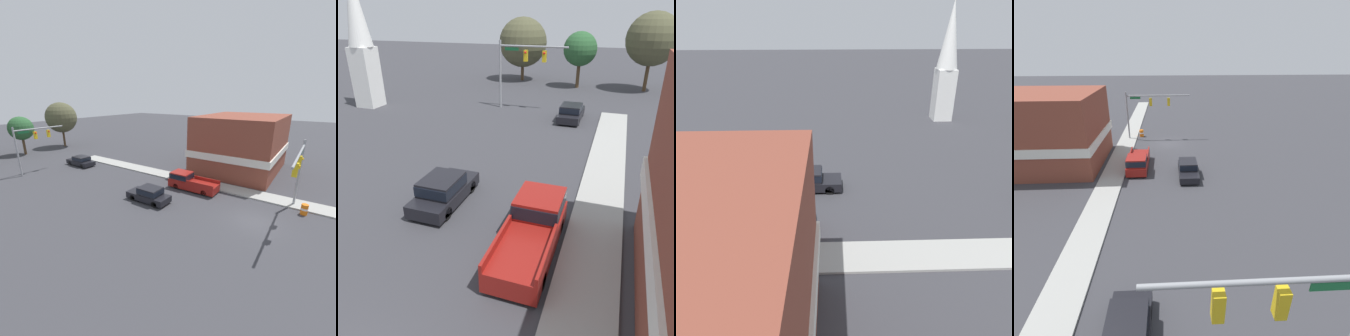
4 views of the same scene
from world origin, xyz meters
TOP-DOWN VIEW (x-y plane):
  - ground_plane at (0.00, 0.00)m, footprint 200.00×200.00m
  - sidewalk_curb at (5.70, 0.00)m, footprint 2.40×60.00m
  - near_signal_assembly at (2.75, -2.39)m, footprint 8.69×0.49m
  - far_signal_assembly at (-3.69, 29.13)m, footprint 6.81×0.49m
  - car_lead at (-1.97, 10.03)m, footprint 1.90×4.56m
  - car_oncoming at (1.92, 26.92)m, footprint 1.92×4.80m
  - pickup_truck_parked at (3.26, 8.29)m, footprint 2.07×5.72m
  - construction_barrel at (3.90, -3.40)m, footprint 0.61×0.61m
  - corner_brick_building at (14.18, 5.85)m, footprint 13.85×10.73m
  - backdrop_tree_left_mid at (0.40, 41.77)m, footprint 4.23×4.23m
  - backdrop_tree_center at (8.75, 42.32)m, footprint 6.23×6.23m

SIDE VIEW (x-z plane):
  - ground_plane at x=0.00m, z-range 0.00..0.00m
  - sidewalk_curb at x=5.70m, z-range 0.00..0.14m
  - construction_barrel at x=3.90m, z-range 0.01..1.01m
  - car_oncoming at x=1.92m, z-range 0.03..1.50m
  - car_lead at x=-1.97m, z-range 0.03..1.58m
  - pickup_truck_parked at x=3.26m, z-range -0.02..1.86m
  - corner_brick_building at x=14.18m, z-range -0.09..7.74m
  - far_signal_assembly at x=-3.69m, z-range 1.45..8.08m
  - near_signal_assembly at x=2.75m, z-range 1.53..8.12m
  - backdrop_tree_left_mid at x=0.40m, z-range 1.35..8.32m
  - backdrop_tree_center at x=8.75m, z-range 1.51..10.79m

